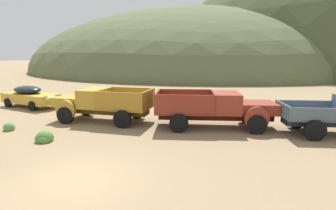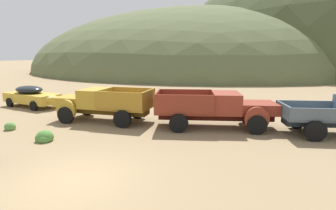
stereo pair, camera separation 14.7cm
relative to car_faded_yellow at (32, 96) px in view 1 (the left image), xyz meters
The scene contains 7 objects.
ground_plane 13.84m from the car_faded_yellow, 38.19° to the right, with size 300.00×300.00×0.00m, color #937A56.
hill_center 55.54m from the car_faded_yellow, 91.80° to the left, with size 82.14×79.03×29.85m, color #56603D.
car_faded_yellow is the anchor object (origin of this frame).
truck_mustard 7.22m from the car_faded_yellow, 14.40° to the right, with size 5.87×2.90×1.91m.
truck_rust_red 14.18m from the car_faded_yellow, ahead, with size 6.60×3.86×1.91m.
bush_front_right 6.47m from the car_faded_yellow, 52.70° to the right, with size 0.58×0.53×0.52m.
bush_between_trucks 9.21m from the car_faded_yellow, 40.27° to the right, with size 0.80×0.78×0.63m.
Camera 1 is at (5.37, -6.25, 3.87)m, focal length 28.50 mm.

